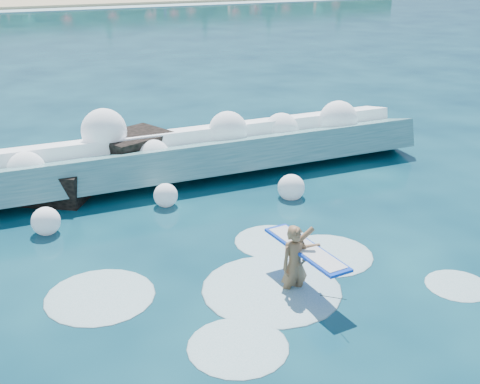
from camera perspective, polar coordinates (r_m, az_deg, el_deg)
The scene contains 7 objects.
ground at distance 13.03m, azimuth -2.50°, elevation -8.95°, with size 200.00×200.00×0.00m, color #07273A.
wet_band at distance 77.82m, azimuth -21.70°, elevation 15.66°, with size 140.00×5.00×0.08m, color silver.
breaking_wave at distance 18.90m, azimuth -10.31°, elevation 2.76°, with size 19.22×2.94×1.66m.
rock_cluster at distance 18.74m, azimuth -18.75°, elevation 1.43°, with size 8.33×3.57×1.51m.
surfer_with_board at distance 12.67m, azimuth 5.47°, elevation -6.59°, with size 1.00×2.94×1.77m.
wave_spray at distance 18.66m, azimuth -9.82°, elevation 4.19°, with size 15.58×4.99×2.29m.
surf_foam at distance 13.14m, azimuth 1.47°, elevation -8.67°, with size 8.97×5.44×0.15m.
Camera 1 is at (-4.01, -10.43, 6.71)m, focal length 45.00 mm.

